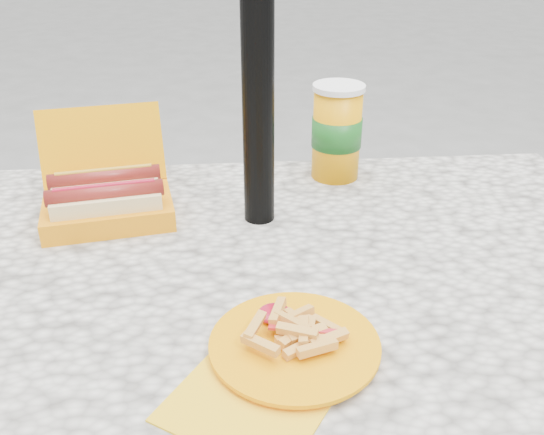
{
  "coord_description": "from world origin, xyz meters",
  "views": [
    {
      "loc": [
        -0.05,
        -0.74,
        1.23
      ],
      "look_at": [
        0.01,
        0.07,
        0.8
      ],
      "focal_mm": 40.0,
      "sensor_mm": 36.0,
      "label": 1
    }
  ],
  "objects": [
    {
      "name": "picnic_table",
      "position": [
        0.0,
        0.0,
        0.64
      ],
      "size": [
        1.2,
        0.8,
        0.75
      ],
      "color": "beige",
      "rests_on": "ground"
    },
    {
      "name": "fries_plate",
      "position": [
        0.02,
        -0.18,
        0.76
      ],
      "size": [
        0.27,
        0.29,
        0.04
      ],
      "rotation": [
        0.0,
        0.0,
        -0.35
      ],
      "color": "gold",
      "rests_on": "picnic_table"
    },
    {
      "name": "hotdog_box",
      "position": [
        -0.25,
        0.18,
        0.79
      ],
      "size": [
        0.24,
        0.22,
        0.16
      ],
      "rotation": [
        0.0,
        0.0,
        0.17
      ],
      "color": "orange",
      "rests_on": "picnic_table"
    },
    {
      "name": "soda_cup",
      "position": [
        0.16,
        0.32,
        0.84
      ],
      "size": [
        0.1,
        0.1,
        0.18
      ],
      "rotation": [
        0.0,
        0.0,
        -0.39
      ],
      "color": "#F39A03",
      "rests_on": "picnic_table"
    }
  ]
}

